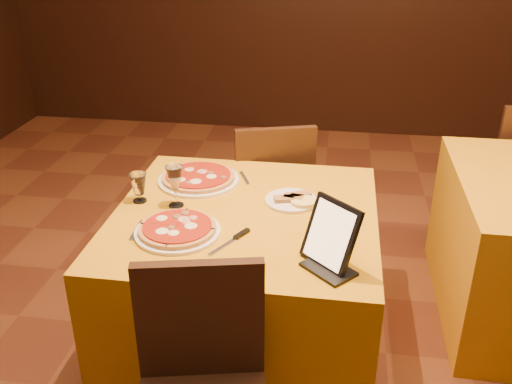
# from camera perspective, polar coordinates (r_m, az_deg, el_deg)

# --- Properties ---
(main_table) EXTENTS (1.10, 1.10, 0.75)m
(main_table) POSITION_cam_1_polar(r_m,az_deg,el_deg) (2.60, -1.04, -9.39)
(main_table) COLOR #C68A0C
(main_table) RESTS_ON floor
(chair_main_far) EXTENTS (0.49, 0.49, 0.91)m
(chair_main_far) POSITION_cam_1_polar(r_m,az_deg,el_deg) (3.24, 1.29, -0.08)
(chair_main_far) COLOR black
(chair_main_far) RESTS_ON floor
(pizza_near) EXTENTS (0.34, 0.34, 0.03)m
(pizza_near) POSITION_cam_1_polar(r_m,az_deg,el_deg) (2.26, -7.85, -3.77)
(pizza_near) COLOR white
(pizza_near) RESTS_ON main_table
(pizza_far) EXTENTS (0.38, 0.38, 0.03)m
(pizza_far) POSITION_cam_1_polar(r_m,az_deg,el_deg) (2.68, -5.77, 1.37)
(pizza_far) COLOR white
(pizza_far) RESTS_ON main_table
(cutlet_dish) EXTENTS (0.23, 0.23, 0.03)m
(cutlet_dish) POSITION_cam_1_polar(r_m,az_deg,el_deg) (2.48, 3.53, -0.73)
(cutlet_dish) COLOR white
(cutlet_dish) RESTS_ON main_table
(wine_glass) EXTENTS (0.11, 0.11, 0.19)m
(wine_glass) POSITION_cam_1_polar(r_m,az_deg,el_deg) (2.43, -8.09, 0.60)
(wine_glass) COLOR #E3C781
(wine_glass) RESTS_ON main_table
(water_glass) EXTENTS (0.07, 0.07, 0.13)m
(water_glass) POSITION_cam_1_polar(r_m,az_deg,el_deg) (2.51, -11.65, 0.40)
(water_glass) COLOR silver
(water_glass) RESTS_ON main_table
(tablet) EXTENTS (0.22, 0.22, 0.24)m
(tablet) POSITION_cam_1_polar(r_m,az_deg,el_deg) (2.02, 7.49, -4.19)
(tablet) COLOR black
(tablet) RESTS_ON main_table
(knife) EXTENTS (0.11, 0.19, 0.01)m
(knife) POSITION_cam_1_polar(r_m,az_deg,el_deg) (2.18, -2.87, -5.20)
(knife) COLOR silver
(knife) RESTS_ON main_table
(fork_near) EXTENTS (0.02, 0.16, 0.01)m
(fork_near) POSITION_cam_1_polar(r_m,az_deg,el_deg) (2.31, -11.84, -3.75)
(fork_near) COLOR #BABAC1
(fork_near) RESTS_ON main_table
(fork_far) EXTENTS (0.07, 0.14, 0.01)m
(fork_far) POSITION_cam_1_polar(r_m,az_deg,el_deg) (2.70, -1.16, 1.41)
(fork_far) COLOR silver
(fork_far) RESTS_ON main_table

